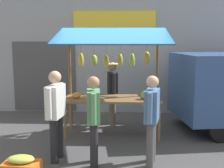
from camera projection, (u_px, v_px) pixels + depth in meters
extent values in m
plane|color=#424244|center=(113.00, 134.00, 6.80)|extent=(40.00, 40.00, 0.00)
cube|color=#8C939E|center=(115.00, 57.00, 8.71)|extent=(9.00, 0.25, 3.40)
cube|color=yellow|center=(114.00, 21.00, 8.40)|extent=(2.40, 0.06, 0.56)
cube|color=#47474C|center=(45.00, 76.00, 8.75)|extent=(1.90, 0.04, 2.10)
cube|color=brown|center=(113.00, 99.00, 6.67)|extent=(2.20, 0.90, 0.05)
cylinder|color=brown|center=(65.00, 121.00, 6.39)|extent=(0.06, 0.06, 0.83)
cylinder|color=brown|center=(159.00, 123.00, 6.31)|extent=(0.06, 0.06, 0.83)
cylinder|color=brown|center=(71.00, 113.00, 7.16)|extent=(0.06, 0.06, 0.83)
cylinder|color=brown|center=(155.00, 113.00, 7.08)|extent=(0.06, 0.06, 0.83)
cylinder|color=brown|center=(70.00, 82.00, 7.05)|extent=(0.07, 0.07, 2.35)
cylinder|color=brown|center=(157.00, 83.00, 6.97)|extent=(0.07, 0.07, 2.35)
cylinder|color=brown|center=(113.00, 42.00, 6.86)|extent=(2.12, 0.06, 0.06)
cube|color=#19518C|center=(112.00, 36.00, 6.29)|extent=(2.50, 1.46, 0.39)
cylinder|color=brown|center=(147.00, 47.00, 6.85)|extent=(0.01, 0.01, 0.22)
ellipsoid|color=gold|center=(147.00, 58.00, 6.89)|extent=(0.18, 0.21, 0.30)
cylinder|color=brown|center=(132.00, 48.00, 6.88)|extent=(0.01, 0.01, 0.27)
ellipsoid|color=#B2CC4C|center=(132.00, 61.00, 6.93)|extent=(0.19, 0.20, 0.35)
cylinder|color=brown|center=(120.00, 48.00, 6.89)|extent=(0.01, 0.01, 0.27)
ellipsoid|color=gold|center=(120.00, 60.00, 6.94)|extent=(0.13, 0.16, 0.32)
cylinder|color=brown|center=(106.00, 49.00, 6.85)|extent=(0.01, 0.01, 0.30)
ellipsoid|color=gold|center=(106.00, 62.00, 6.89)|extent=(0.19, 0.20, 0.31)
cylinder|color=brown|center=(94.00, 48.00, 6.92)|extent=(0.01, 0.01, 0.30)
ellipsoid|color=#B2CC4C|center=(94.00, 60.00, 6.96)|extent=(0.23, 0.23, 0.27)
cylinder|color=brown|center=(81.00, 47.00, 6.91)|extent=(0.01, 0.01, 0.25)
ellipsoid|color=yellow|center=(81.00, 60.00, 6.96)|extent=(0.18, 0.20, 0.36)
sphere|color=#729E4C|center=(145.00, 95.00, 6.48)|extent=(0.20, 0.20, 0.20)
ellipsoid|color=orange|center=(76.00, 95.00, 6.58)|extent=(0.26, 0.22, 0.14)
cylinder|color=#726656|center=(112.00, 109.00, 7.61)|extent=(0.14, 0.14, 0.82)
cylinder|color=#726656|center=(113.00, 111.00, 7.34)|extent=(0.14, 0.14, 0.82)
cube|color=black|center=(112.00, 83.00, 7.37)|extent=(0.30, 0.52, 0.58)
cylinder|color=black|center=(111.00, 81.00, 7.67)|extent=(0.09, 0.09, 0.53)
cylinder|color=black|center=(114.00, 84.00, 7.07)|extent=(0.09, 0.09, 0.53)
sphere|color=#A87A5B|center=(112.00, 67.00, 7.30)|extent=(0.22, 0.22, 0.22)
cylinder|color=beige|center=(112.00, 64.00, 7.29)|extent=(0.43, 0.43, 0.02)
cylinder|color=#4C4C51|center=(150.00, 145.00, 5.01)|extent=(0.14, 0.14, 0.79)
cylinder|color=#4C4C51|center=(152.00, 140.00, 5.26)|extent=(0.14, 0.14, 0.79)
cube|color=#476B9E|center=(152.00, 106.00, 5.03)|extent=(0.32, 0.52, 0.56)
cylinder|color=#476B9E|center=(150.00, 108.00, 4.74)|extent=(0.09, 0.09, 0.52)
cylinder|color=#476B9E|center=(154.00, 101.00, 5.31)|extent=(0.09, 0.09, 0.52)
sphere|color=tan|center=(152.00, 82.00, 4.97)|extent=(0.22, 0.22, 0.22)
cylinder|color=#232328|center=(54.00, 141.00, 5.16)|extent=(0.14, 0.14, 0.83)
cylinder|color=#232328|center=(59.00, 136.00, 5.43)|extent=(0.14, 0.14, 0.83)
cube|color=silver|center=(56.00, 101.00, 5.18)|extent=(0.28, 0.52, 0.58)
cylinder|color=silver|center=(49.00, 104.00, 4.88)|extent=(0.09, 0.09, 0.54)
cylinder|color=silver|center=(61.00, 97.00, 5.48)|extent=(0.09, 0.09, 0.54)
sphere|color=tan|center=(55.00, 77.00, 5.12)|extent=(0.23, 0.23, 0.23)
cylinder|color=#232328|center=(94.00, 146.00, 4.98)|extent=(0.14, 0.14, 0.79)
cylinder|color=#232328|center=(94.00, 141.00, 5.24)|extent=(0.14, 0.14, 0.79)
cube|color=#518C5B|center=(94.00, 106.00, 5.00)|extent=(0.27, 0.50, 0.56)
cylinder|color=#518C5B|center=(94.00, 109.00, 4.71)|extent=(0.09, 0.09, 0.51)
cylinder|color=#518C5B|center=(93.00, 101.00, 5.29)|extent=(0.09, 0.09, 0.51)
sphere|color=#A87A5B|center=(93.00, 83.00, 4.94)|extent=(0.22, 0.22, 0.22)
cube|color=black|center=(215.00, 74.00, 6.92)|extent=(1.66, 2.00, 0.68)
cylinder|color=black|center=(223.00, 127.00, 6.25)|extent=(0.68, 0.27, 0.66)
cylinder|color=black|center=(193.00, 109.00, 7.89)|extent=(0.68, 0.27, 0.66)
ellipsoid|color=#B2CC4C|center=(21.00, 159.00, 4.45)|extent=(0.42, 0.26, 0.12)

